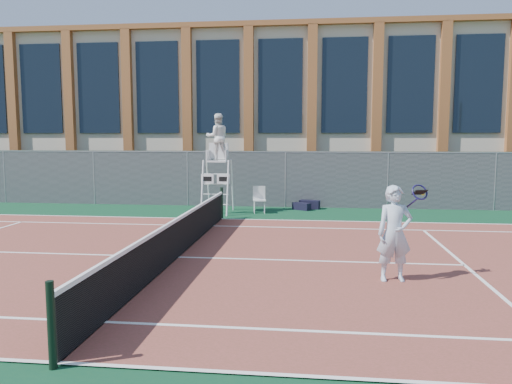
# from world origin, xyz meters

# --- Properties ---
(ground) EXTENTS (120.00, 120.00, 0.00)m
(ground) POSITION_xyz_m (0.00, 0.00, 0.00)
(ground) COLOR #233814
(apron) EXTENTS (36.00, 20.00, 0.01)m
(apron) POSITION_xyz_m (0.00, 1.00, 0.01)
(apron) COLOR #0D3C24
(apron) RESTS_ON ground
(tennis_court) EXTENTS (23.77, 10.97, 0.02)m
(tennis_court) POSITION_xyz_m (0.00, 0.00, 0.02)
(tennis_court) COLOR brown
(tennis_court) RESTS_ON apron
(tennis_net) EXTENTS (0.10, 11.30, 1.10)m
(tennis_net) POSITION_xyz_m (0.00, 0.00, 0.54)
(tennis_net) COLOR black
(tennis_net) RESTS_ON ground
(fence) EXTENTS (40.00, 0.06, 2.20)m
(fence) POSITION_xyz_m (0.00, 8.80, 1.10)
(fence) COLOR #595E60
(fence) RESTS_ON ground
(hedge) EXTENTS (40.00, 1.40, 2.20)m
(hedge) POSITION_xyz_m (0.00, 10.00, 1.10)
(hedge) COLOR black
(hedge) RESTS_ON ground
(building) EXTENTS (45.00, 10.60, 8.22)m
(building) POSITION_xyz_m (0.00, 17.95, 4.15)
(building) COLOR beige
(building) RESTS_ON ground
(umpire_chair) EXTENTS (1.03, 1.59, 3.70)m
(umpire_chair) POSITION_xyz_m (-0.41, 7.05, 2.71)
(umpire_chair) COLOR white
(umpire_chair) RESTS_ON ground
(plastic_chair) EXTENTS (0.53, 0.53, 0.99)m
(plastic_chair) POSITION_xyz_m (1.12, 7.16, 0.59)
(plastic_chair) COLOR silver
(plastic_chair) RESTS_ON apron
(sports_bag_near) EXTENTS (0.83, 0.48, 0.33)m
(sports_bag_near) POSITION_xyz_m (2.97, 8.42, 0.18)
(sports_bag_near) COLOR black
(sports_bag_near) RESTS_ON apron
(sports_bag_far) EXTENTS (0.74, 0.61, 0.27)m
(sports_bag_far) POSITION_xyz_m (2.67, 8.06, 0.15)
(sports_bag_far) COLOR black
(sports_bag_far) RESTS_ON apron
(tennis_player) EXTENTS (1.05, 0.73, 1.86)m
(tennis_player) POSITION_xyz_m (4.67, -1.37, 0.96)
(tennis_player) COLOR silver
(tennis_player) RESTS_ON tennis_court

